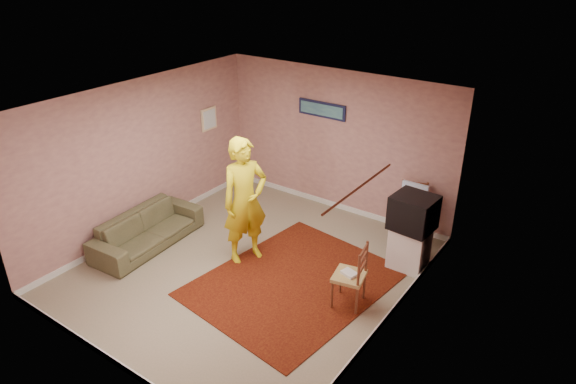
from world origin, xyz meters
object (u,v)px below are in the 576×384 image
Objects in this scene: tv_cabinet at (409,247)px; chair_a at (412,208)px; person at (245,201)px; sofa at (147,230)px; chair_b at (350,269)px; crt_tv at (413,212)px.

tv_cabinet is 0.84m from chair_a.
tv_cabinet is at bearing -36.16° from person.
sofa is 1.84m from person.
tv_cabinet is 4.19m from sofa.
chair_a is 1.11× the size of chair_b.
chair_a reaches higher than tv_cabinet.
person reaches higher than tv_cabinet.
chair_b reaches higher than sofa.
chair_a is 4.33m from sofa.
crt_tv is 0.34× the size of sofa.
chair_b is 1.92m from person.
crt_tv is 1.28× the size of chair_b.
crt_tv reaches higher than tv_cabinet.
tv_cabinet is 1.03× the size of crt_tv.
tv_cabinet is 1.19× the size of chair_a.
chair_b is 0.26× the size of sofa.
person is at bearing -104.88° from chair_b.
chair_a is (-0.30, 0.73, 0.28)m from tv_cabinet.
crt_tv is at bearing -67.35° from sofa.
tv_cabinet is at bearing -0.00° from crt_tv.
chair_a is at bearing -19.39° from person.
chair_b is at bearing -98.18° from crt_tv.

